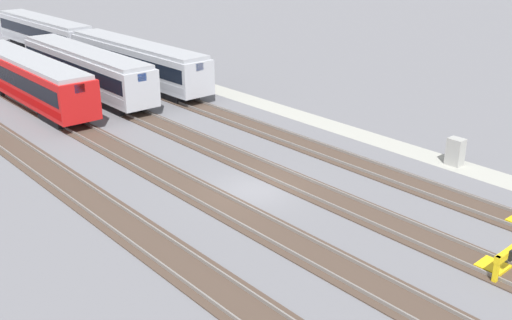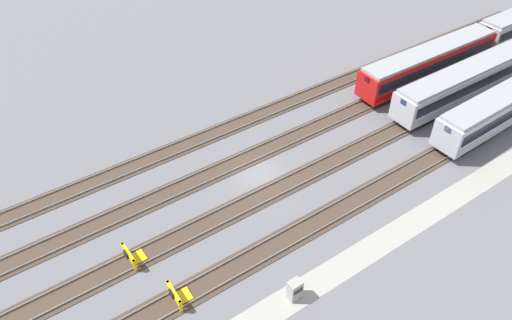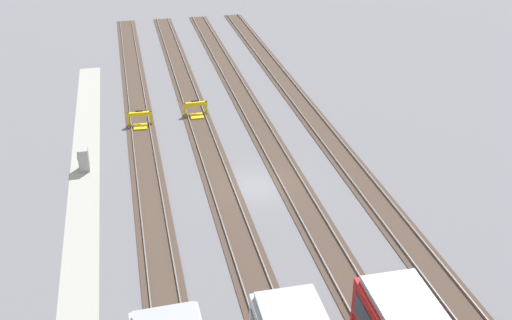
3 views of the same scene
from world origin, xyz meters
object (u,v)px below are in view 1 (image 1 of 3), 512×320
at_px(subway_car_front_row_left_inner, 86,70).
at_px(subway_car_front_row_leftmost, 136,61).
at_px(subway_car_front_row_centre, 44,33).
at_px(subway_car_front_row_right_inner, 29,79).
at_px(electrical_cabinet, 455,152).
at_px(bumper_stop_near_inner_track, 501,261).

bearing_deg(subway_car_front_row_left_inner, subway_car_front_row_leftmost, -90.00).
bearing_deg(subway_car_front_row_leftmost, subway_car_front_row_left_inner, 90.00).
distance_m(subway_car_front_row_centre, subway_car_front_row_right_inner, 21.22).
height_order(subway_car_front_row_centre, electrical_cabinet, subway_car_front_row_centre).
relative_size(subway_car_front_row_leftmost, electrical_cabinet, 11.29).
height_order(subway_car_front_row_leftmost, subway_car_front_row_right_inner, same).
xyz_separation_m(subway_car_front_row_leftmost, subway_car_front_row_left_inner, (0.00, 4.70, 0.00)).
relative_size(subway_car_front_row_left_inner, bumper_stop_near_inner_track, 8.99).
bearing_deg(subway_car_front_row_right_inner, subway_car_front_row_centre, -25.78).
distance_m(subway_car_front_row_left_inner, electrical_cabinet, 29.71).
distance_m(subway_car_front_row_right_inner, electrical_cabinet, 31.39).
bearing_deg(electrical_cabinet, subway_car_front_row_left_inner, 17.34).
bearing_deg(subway_car_front_row_centre, electrical_cabinet, -174.90).
xyz_separation_m(subway_car_front_row_right_inner, electrical_cabinet, (-28.33, -13.46, -1.24)).
height_order(subway_car_front_row_left_inner, electrical_cabinet, subway_car_front_row_left_inner).
distance_m(subway_car_front_row_leftmost, electrical_cabinet, 28.66).
xyz_separation_m(subway_car_front_row_centre, bumper_stop_near_inner_track, (-54.99, 4.63, -1.53)).
bearing_deg(subway_car_front_row_centre, subway_car_front_row_right_inner, 154.22).
bearing_deg(subway_car_front_row_left_inner, electrical_cabinet, -162.66).
height_order(subway_car_front_row_leftmost, subway_car_front_row_centre, same).
height_order(subway_car_front_row_right_inner, bumper_stop_near_inner_track, subway_car_front_row_right_inner).
bearing_deg(subway_car_front_row_right_inner, subway_car_front_row_left_inner, -90.00).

